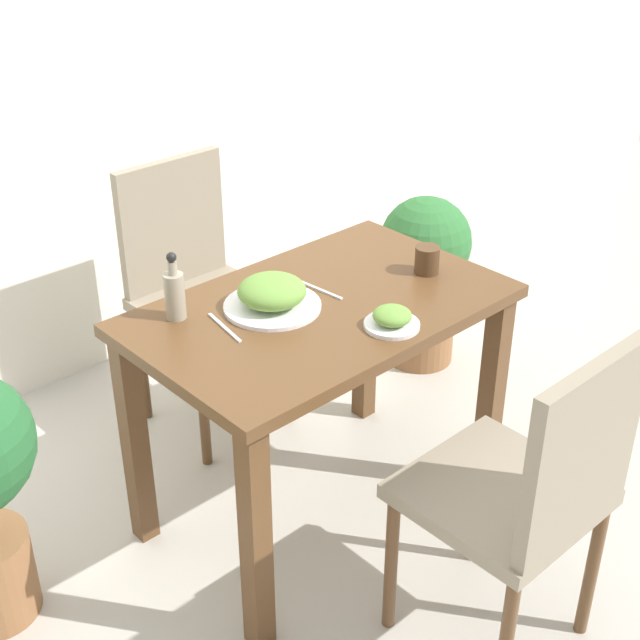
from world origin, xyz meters
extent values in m
plane|color=#B7B2A8|center=(0.00, 0.00, 0.00)|extent=(16.00, 16.00, 0.00)
cube|color=white|center=(0.00, 1.24, 1.30)|extent=(8.00, 0.05, 2.60)
cube|color=brown|center=(0.00, 0.00, 0.71)|extent=(1.03, 0.64, 0.04)
cube|color=brown|center=(-0.46, -0.27, 0.34)|extent=(0.06, 0.06, 0.69)
cube|color=brown|center=(0.46, -0.27, 0.34)|extent=(0.06, 0.06, 0.69)
cube|color=brown|center=(-0.46, 0.27, 0.34)|extent=(0.06, 0.06, 0.69)
cube|color=brown|center=(0.46, 0.27, 0.34)|extent=(0.06, 0.06, 0.69)
cube|color=gray|center=(0.00, -0.64, 0.46)|extent=(0.42, 0.42, 0.04)
cube|color=gray|center=(0.00, -0.83, 0.70)|extent=(0.40, 0.04, 0.44)
cylinder|color=brown|center=(0.18, -0.46, 0.22)|extent=(0.03, 0.03, 0.44)
cylinder|color=brown|center=(-0.18, -0.46, 0.22)|extent=(0.03, 0.03, 0.44)
cylinder|color=brown|center=(0.18, -0.82, 0.22)|extent=(0.03, 0.03, 0.44)
cube|color=gray|center=(0.06, 0.60, 0.46)|extent=(0.42, 0.42, 0.04)
cube|color=gray|center=(0.06, 0.79, 0.70)|extent=(0.40, 0.04, 0.44)
cylinder|color=brown|center=(-0.12, 0.42, 0.22)|extent=(0.03, 0.03, 0.44)
cylinder|color=brown|center=(0.24, 0.42, 0.22)|extent=(0.03, 0.03, 0.44)
cylinder|color=brown|center=(-0.12, 0.78, 0.22)|extent=(0.03, 0.03, 0.44)
cylinder|color=brown|center=(0.24, 0.78, 0.22)|extent=(0.03, 0.03, 0.44)
cylinder|color=white|center=(-0.11, 0.07, 0.73)|extent=(0.27, 0.27, 0.01)
ellipsoid|color=olive|center=(-0.11, 0.07, 0.78)|extent=(0.19, 0.19, 0.08)
cylinder|color=white|center=(0.05, -0.22, 0.73)|extent=(0.15, 0.15, 0.01)
ellipsoid|color=olive|center=(0.05, -0.22, 0.76)|extent=(0.10, 0.10, 0.04)
cylinder|color=#4C331E|center=(0.36, -0.07, 0.76)|extent=(0.07, 0.07, 0.08)
cylinder|color=gray|center=(-0.33, 0.20, 0.79)|extent=(0.05, 0.05, 0.13)
cylinder|color=gray|center=(-0.33, 0.20, 0.87)|extent=(0.02, 0.02, 0.04)
sphere|color=black|center=(-0.33, 0.20, 0.90)|extent=(0.03, 0.03, 0.03)
cube|color=silver|center=(-0.27, 0.07, 0.73)|extent=(0.04, 0.17, 0.00)
cube|color=silver|center=(0.05, 0.07, 0.73)|extent=(0.03, 0.19, 0.00)
cylinder|color=brown|center=(0.90, 0.39, 0.11)|extent=(0.26, 0.26, 0.23)
cylinder|color=brown|center=(0.90, 0.39, 0.28)|extent=(0.05, 0.05, 0.10)
sphere|color=#2D6B33|center=(0.90, 0.39, 0.50)|extent=(0.34, 0.34, 0.34)
camera|label=1|loc=(-1.45, -1.57, 1.88)|focal=50.00mm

